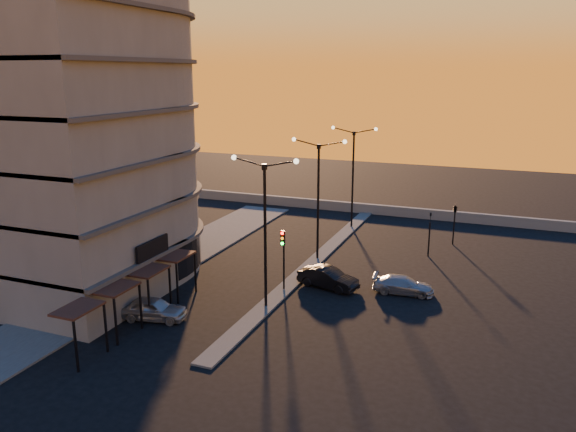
{
  "coord_description": "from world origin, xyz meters",
  "views": [
    {
      "loc": [
        13.38,
        -29.83,
        14.33
      ],
      "look_at": [
        -0.85,
        5.89,
        4.43
      ],
      "focal_mm": 35.0,
      "sensor_mm": 36.0,
      "label": 1
    }
  ],
  "objects_px": {
    "car_hatchback": "(153,309)",
    "car_sedan": "(328,278)",
    "traffic_light_main": "(283,250)",
    "car_wagon": "(403,285)",
    "streetlamp_mid": "(318,190)"
  },
  "relations": [
    {
      "from": "traffic_light_main",
      "to": "car_hatchback",
      "type": "height_order",
      "value": "traffic_light_main"
    },
    {
      "from": "car_sedan",
      "to": "traffic_light_main",
      "type": "bearing_deg",
      "value": 136.28
    },
    {
      "from": "traffic_light_main",
      "to": "car_hatchback",
      "type": "relative_size",
      "value": 1.06
    },
    {
      "from": "car_sedan",
      "to": "car_wagon",
      "type": "bearing_deg",
      "value": -67.19
    },
    {
      "from": "streetlamp_mid",
      "to": "car_wagon",
      "type": "height_order",
      "value": "streetlamp_mid"
    },
    {
      "from": "traffic_light_main",
      "to": "car_wagon",
      "type": "relative_size",
      "value": 1.05
    },
    {
      "from": "traffic_light_main",
      "to": "car_wagon",
      "type": "xyz_separation_m",
      "value": [
        7.57,
        2.62,
        -2.3
      ]
    },
    {
      "from": "car_hatchback",
      "to": "car_wagon",
      "type": "relative_size",
      "value": 0.99
    },
    {
      "from": "streetlamp_mid",
      "to": "traffic_light_main",
      "type": "relative_size",
      "value": 2.24
    },
    {
      "from": "car_hatchback",
      "to": "car_sedan",
      "type": "distance_m",
      "value": 11.92
    },
    {
      "from": "streetlamp_mid",
      "to": "car_sedan",
      "type": "xyz_separation_m",
      "value": [
        2.61,
        -5.4,
        -4.9
      ]
    },
    {
      "from": "car_hatchback",
      "to": "car_sedan",
      "type": "xyz_separation_m",
      "value": [
        8.12,
        8.72,
        0.01
      ]
    },
    {
      "from": "traffic_light_main",
      "to": "car_hatchback",
      "type": "xyz_separation_m",
      "value": [
        -5.52,
        -6.99,
        -2.21
      ]
    },
    {
      "from": "streetlamp_mid",
      "to": "traffic_light_main",
      "type": "bearing_deg",
      "value": -90.0
    },
    {
      "from": "car_hatchback",
      "to": "car_wagon",
      "type": "distance_m",
      "value": 16.23
    }
  ]
}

